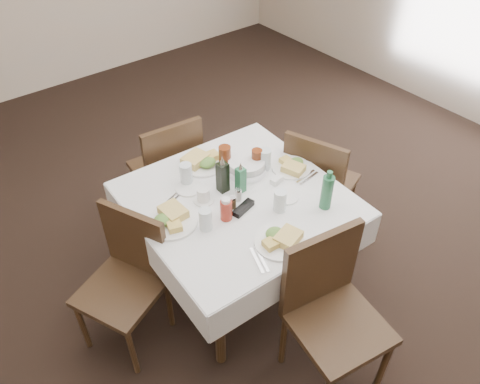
{
  "coord_description": "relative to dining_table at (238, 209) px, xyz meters",
  "views": [
    {
      "loc": [
        -1.43,
        -1.64,
        2.58
      ],
      "look_at": [
        -0.15,
        -0.02,
        0.8
      ],
      "focal_mm": 35.0,
      "sensor_mm": 36.0,
      "label": 1
    }
  ],
  "objects": [
    {
      "name": "water_e",
      "position": [
        0.31,
        0.11,
        0.16
      ],
      "size": [
        0.08,
        0.08,
        0.14
      ],
      "color": "silver",
      "rests_on": "dining_table"
    },
    {
      "name": "chair_east",
      "position": [
        0.71,
        0.01,
        -0.15
      ],
      "size": [
        0.56,
        0.56,
        0.92
      ],
      "color": "#321E0E",
      "rests_on": "ground"
    },
    {
      "name": "cutlery_s",
      "position": [
        -0.21,
        -0.45,
        0.09
      ],
      "size": [
        0.1,
        0.18,
        0.01
      ],
      "color": "silver",
      "rests_on": "dining_table"
    },
    {
      "name": "cutlery_e",
      "position": [
        0.45,
        -0.12,
        0.09
      ],
      "size": [
        0.18,
        0.06,
        0.01
      ],
      "color": "silver",
      "rests_on": "dining_table"
    },
    {
      "name": "meal_south",
      "position": [
        -0.05,
        -0.42,
        0.11
      ],
      "size": [
        0.27,
        0.27,
        0.06
      ],
      "color": "white",
      "rests_on": "dining_table"
    },
    {
      "name": "meal_west",
      "position": [
        -0.41,
        0.07,
        0.12
      ],
      "size": [
        0.29,
        0.29,
        0.06
      ],
      "color": "white",
      "rests_on": "dining_table"
    },
    {
      "name": "oil_cruet_green",
      "position": [
        0.05,
        0.04,
        0.18
      ],
      "size": [
        0.05,
        0.05,
        0.21
      ],
      "color": "#276942",
      "rests_on": "dining_table"
    },
    {
      "name": "oil_cruet_dark",
      "position": [
        -0.03,
        0.11,
        0.2
      ],
      "size": [
        0.06,
        0.06,
        0.25
      ],
      "color": "black",
      "rests_on": "dining_table"
    },
    {
      "name": "cutlery_w",
      "position": [
        -0.33,
        0.21,
        0.09
      ],
      "size": [
        0.16,
        0.09,
        0.01
      ],
      "color": "silver",
      "rests_on": "dining_table"
    },
    {
      "name": "meal_north",
      "position": [
        0.02,
        0.39,
        0.12
      ],
      "size": [
        0.3,
        0.3,
        0.07
      ],
      "color": "white",
      "rests_on": "dining_table"
    },
    {
      "name": "water_n",
      "position": [
        -0.16,
        0.3,
        0.16
      ],
      "size": [
        0.07,
        0.07,
        0.14
      ],
      "color": "silver",
      "rests_on": "dining_table"
    },
    {
      "name": "salt_shaker",
      "position": [
        -0.01,
        -0.02,
        0.13
      ],
      "size": [
        0.04,
        0.04,
        0.09
      ],
      "color": "white",
      "rests_on": "dining_table"
    },
    {
      "name": "pepper_shaker",
      "position": [
        -0.08,
        -0.05,
        0.13
      ],
      "size": [
        0.04,
        0.04,
        0.08
      ],
      "color": "#40321D",
      "rests_on": "dining_table"
    },
    {
      "name": "coffee_mug",
      "position": [
        -0.17,
        0.1,
        0.13
      ],
      "size": [
        0.12,
        0.12,
        0.09
      ],
      "color": "white",
      "rests_on": "dining_table"
    },
    {
      "name": "sugar_caddy",
      "position": [
        0.27,
        -0.04,
        0.11
      ],
      "size": [
        0.08,
        0.05,
        0.04
      ],
      "color": "white",
      "rests_on": "dining_table"
    },
    {
      "name": "chair_south",
      "position": [
        0.01,
        -0.77,
        -0.12
      ],
      "size": [
        0.52,
        0.52,
        0.96
      ],
      "color": "#321E0E",
      "rests_on": "ground"
    },
    {
      "name": "water_w",
      "position": [
        -0.29,
        -0.09,
        0.16
      ],
      "size": [
        0.07,
        0.07,
        0.13
      ],
      "color": "silver",
      "rests_on": "dining_table"
    },
    {
      "name": "chair_west",
      "position": [
        -0.7,
        0.11,
        -0.17
      ],
      "size": [
        0.55,
        0.55,
        0.89
      ],
      "color": "#321E0E",
      "rests_on": "ground"
    },
    {
      "name": "room_shell",
      "position": [
        0.16,
        0.02,
        1.04
      ],
      "size": [
        6.04,
        7.04,
        2.8
      ],
      "color": "beige",
      "rests_on": "ground"
    },
    {
      "name": "dining_table",
      "position": [
        0.0,
        0.0,
        0.0
      ],
      "size": [
        1.24,
        1.24,
        0.76
      ],
      "color": "#321E0E",
      "rests_on": "ground"
    },
    {
      "name": "cutlery_n",
      "position": [
        0.13,
        0.35,
        0.09
      ],
      "size": [
        0.05,
        0.19,
        0.01
      ],
      "color": "silver",
      "rests_on": "dining_table"
    },
    {
      "name": "ground_plane",
      "position": [
        0.16,
        0.02,
        -0.67
      ],
      "size": [
        7.0,
        7.0,
        0.0
      ],
      "primitive_type": "plane",
      "color": "black"
    },
    {
      "name": "green_bottle",
      "position": [
        0.34,
        -0.37,
        0.2
      ],
      "size": [
        0.07,
        0.07,
        0.25
      ],
      "color": "#276942",
      "rests_on": "dining_table"
    },
    {
      "name": "iced_tea_b",
      "position": [
        0.27,
        0.14,
        0.16
      ],
      "size": [
        0.07,
        0.07,
        0.14
      ],
      "color": "maroon",
      "rests_on": "dining_table"
    },
    {
      "name": "meal_east",
      "position": [
        0.44,
        -0.0,
        0.11
      ],
      "size": [
        0.25,
        0.25,
        0.05
      ],
      "color": "white",
      "rests_on": "dining_table"
    },
    {
      "name": "ketchup_bottle",
      "position": [
        -0.16,
        -0.1,
        0.16
      ],
      "size": [
        0.07,
        0.07,
        0.14
      ],
      "color": "maroon",
      "rests_on": "dining_table"
    },
    {
      "name": "water_s",
      "position": [
        0.12,
        -0.23,
        0.16
      ],
      "size": [
        0.07,
        0.07,
        0.13
      ],
      "color": "silver",
      "rests_on": "dining_table"
    },
    {
      "name": "side_plate_b",
      "position": [
        0.23,
        -0.18,
        0.1
      ],
      "size": [
        0.14,
        0.14,
        0.01
      ],
      "color": "white",
      "rests_on": "dining_table"
    },
    {
      "name": "iced_tea_a",
      "position": [
        0.11,
        0.27,
        0.17
      ],
      "size": [
        0.08,
        0.08,
        0.16
      ],
      "color": "maroon",
      "rests_on": "dining_table"
    },
    {
      "name": "sunglasses",
      "position": [
        -0.04,
        -0.11,
        0.11
      ],
      "size": [
        0.16,
        0.08,
        0.03
      ],
      "color": "black",
      "rests_on": "dining_table"
    },
    {
      "name": "bread_basket",
      "position": [
        0.2,
        0.16,
        0.13
      ],
      "size": [
        0.25,
        0.25,
        0.08
      ],
      "color": "silver",
      "rests_on": "dining_table"
    },
    {
      "name": "side_plate_a",
      "position": [
        -0.18,
        0.24,
        0.1
      ],
      "size": [
        0.16,
        0.16,
        0.01
      ],
      "color": "white",
      "rests_on": "dining_table"
    },
    {
      "name": "chair_north",
      "position": [
        -0.01,
        0.78,
        -0.15
      ],
      "size": [
        0.47,
        0.47,
        0.92
      ],
      "color": "#321E0E",
      "rests_on": "ground"
    }
  ]
}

